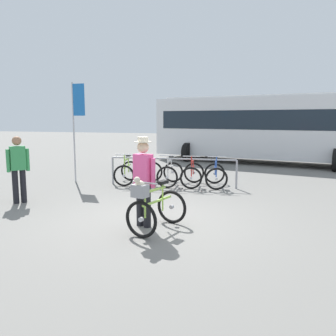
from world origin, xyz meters
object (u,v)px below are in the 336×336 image
Objects in this scene: pedestrian_with_backpack at (18,165)px; racked_bike_white at (170,173)px; featured_bicycle at (154,206)px; bus_distant at (263,125)px; racked_bike_blue at (215,175)px; banner_flag at (77,113)px; racked_bike_red at (193,174)px; person_with_featured_bike at (143,178)px; racked_bike_lime at (127,172)px; racked_bike_black at (149,173)px.

racked_bike_white is at bearing 48.56° from pedestrian_with_backpack.
featured_bicycle is 11.16m from bus_distant.
bus_distant reaches higher than featured_bicycle.
racked_bike_blue is 6.64m from bus_distant.
racked_bike_white is 3.56m from banner_flag.
racked_bike_white and racked_bike_red have the same top height.
banner_flag is (-3.01, -0.35, 1.86)m from racked_bike_white.
banner_flag is at bearing 133.95° from person_with_featured_bike.
person_with_featured_bike is at bearing -46.05° from banner_flag.
bus_distant is at bearing 80.26° from person_with_featured_bike.
racked_bike_blue is 5.52m from pedestrian_with_backpack.
racked_bike_lime is at bearing 118.85° from featured_bicycle.
racked_bike_black is at bearing 7.01° from banner_flag.
racked_bike_red is 4.17m from banner_flag.
racked_bike_lime is at bearing -174.96° from racked_bike_black.
racked_bike_white is 1.40m from racked_bike_blue.
racked_bike_white is 0.11× the size of bus_distant.
racked_bike_lime is 0.97× the size of racked_bike_blue.
bus_distant is (3.94, 6.64, 1.37)m from racked_bike_lime.
racked_bike_white is 4.30m from person_with_featured_bike.
person_with_featured_bike reaches higher than pedestrian_with_backpack.
racked_bike_red is 0.95× the size of racked_bike_blue.
racked_bike_black is at bearing -174.96° from racked_bike_white.
pedestrian_with_backpack is at bearing -141.55° from racked_bike_blue.
racked_bike_black and racked_bike_white have the same top height.
featured_bicycle is 0.73× the size of person_with_featured_bike.
racked_bike_lime and racked_bike_blue have the same top height.
featured_bicycle is at bearing -94.97° from racked_bike_blue.
person_with_featured_bike is 10.90m from bus_distant.
pedestrian_with_backpack is at bearing -87.89° from banner_flag.
featured_bicycle is 0.61m from person_with_featured_bike.
racked_bike_lime is 1.40m from racked_bike_white.
person_with_featured_bike is 0.54× the size of banner_flag.
racked_bike_lime is at bearing -174.96° from racked_bike_red.
person_with_featured_bike reaches higher than racked_bike_blue.
featured_bicycle is at bearing -68.95° from racked_bike_black.
racked_bike_lime is at bearing -174.96° from racked_bike_white.
person_with_featured_bike is at bearing -71.29° from racked_bike_black.
racked_bike_lime is 3.55m from pedestrian_with_backpack.
bus_distant is at bearing 68.68° from racked_bike_white.
featured_bicycle is at bearing -86.22° from racked_bike_red.
racked_bike_lime is 0.96× the size of featured_bicycle.
racked_bike_blue is 4.60m from featured_bicycle.
racked_bike_lime is 2.48m from banner_flag.
racked_bike_lime is 0.69× the size of person_with_featured_bike.
bus_distant reaches higher than pedestrian_with_backpack.
racked_bike_red and racked_bike_blue have the same top height.
banner_flag is at bearing -172.14° from racked_bike_lime.
banner_flag is (-4.01, 4.12, 1.74)m from featured_bicycle.
featured_bicycle is at bearing -45.76° from banner_flag.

